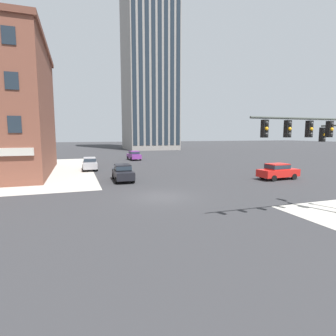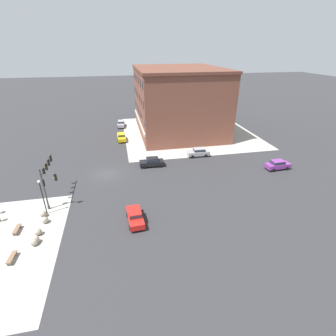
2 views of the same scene
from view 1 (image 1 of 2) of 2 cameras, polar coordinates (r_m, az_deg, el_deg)
ground_plane at (r=20.55m, az=-1.47°, el=-6.13°), size 320.00×320.00×0.00m
traffic_signal_main at (r=17.55m, az=29.87°, el=4.44°), size 6.85×2.09×6.14m
car_main_northbound_near at (r=30.56m, az=22.28°, el=-0.55°), size 4.50×2.09×1.68m
car_main_southbound_far at (r=37.26m, az=-16.26°, el=0.99°), size 1.95×4.43×1.68m
car_cross_eastbound at (r=27.80m, az=-9.56°, el=-0.82°), size 1.98×4.45×1.68m
car_cross_westbound at (r=50.36m, az=-7.23°, el=2.74°), size 2.06×4.48×1.68m
residential_tower_skyline_right at (r=95.15m, az=-4.15°, el=28.95°), size 15.36×17.62×80.21m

